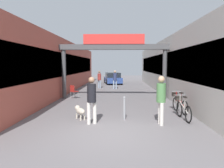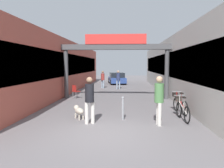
# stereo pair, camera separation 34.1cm
# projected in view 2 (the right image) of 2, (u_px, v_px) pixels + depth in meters

# --- Properties ---
(ground_plane) EXTENTS (80.00, 80.00, 0.00)m
(ground_plane) POSITION_uv_depth(u_px,v_px,m) (105.00, 133.00, 7.17)
(ground_plane) COLOR slate
(storefront_left) EXTENTS (3.00, 26.00, 4.12)m
(storefront_left) POSITION_uv_depth(u_px,v_px,m) (57.00, 67.00, 18.25)
(storefront_left) COLOR #B25142
(storefront_left) RESTS_ON ground_plane
(storefront_right) EXTENTS (3.00, 26.00, 4.12)m
(storefront_right) POSITION_uv_depth(u_px,v_px,m) (181.00, 67.00, 17.59)
(storefront_right) COLOR beige
(storefront_right) RESTS_ON ground_plane
(arcade_sign_gateway) EXTENTS (7.40, 0.47, 4.23)m
(arcade_sign_gateway) POSITION_uv_depth(u_px,v_px,m) (116.00, 53.00, 14.34)
(arcade_sign_gateway) COLOR #4C4C4F
(arcade_sign_gateway) RESTS_ON ground_plane
(pedestrian_with_dog) EXTENTS (0.45, 0.45, 1.79)m
(pedestrian_with_dog) POSITION_uv_depth(u_px,v_px,m) (90.00, 97.00, 8.25)
(pedestrian_with_dog) COLOR silver
(pedestrian_with_dog) RESTS_ON ground_plane
(pedestrian_companion) EXTENTS (0.37, 0.39, 1.83)m
(pedestrian_companion) POSITION_uv_depth(u_px,v_px,m) (159.00, 97.00, 8.04)
(pedestrian_companion) COLOR silver
(pedestrian_companion) RESTS_ON ground_plane
(pedestrian_carrying_crate) EXTENTS (0.40, 0.40, 1.73)m
(pedestrian_carrying_crate) POSITION_uv_depth(u_px,v_px,m) (118.00, 78.00, 20.32)
(pedestrian_carrying_crate) COLOR #8C9EB2
(pedestrian_carrying_crate) RESTS_ON ground_plane
(pedestrian_elderly_walking) EXTENTS (0.48, 0.48, 1.67)m
(pedestrian_elderly_walking) POSITION_uv_depth(u_px,v_px,m) (103.00, 78.00, 21.11)
(pedestrian_elderly_walking) COLOR #8C9EB2
(pedestrian_elderly_walking) RESTS_ON ground_plane
(dog_on_leash) EXTENTS (0.63, 0.74, 0.54)m
(dog_on_leash) POSITION_uv_depth(u_px,v_px,m) (79.00, 111.00, 9.09)
(dog_on_leash) COLOR beige
(dog_on_leash) RESTS_ON ground_plane
(bicycle_silver_nearest) EXTENTS (0.46, 1.69, 0.98)m
(bicycle_silver_nearest) POSITION_uv_depth(u_px,v_px,m) (182.00, 109.00, 8.92)
(bicycle_silver_nearest) COLOR black
(bicycle_silver_nearest) RESTS_ON ground_plane
(bicycle_red_second) EXTENTS (0.46, 1.68, 0.98)m
(bicycle_red_second) POSITION_uv_depth(u_px,v_px,m) (179.00, 104.00, 10.19)
(bicycle_red_second) COLOR black
(bicycle_red_second) RESTS_ON ground_plane
(bollard_post_metal) EXTENTS (0.10, 0.10, 0.96)m
(bollard_post_metal) POSITION_uv_depth(u_px,v_px,m) (123.00, 108.00, 8.88)
(bollard_post_metal) COLOR gray
(bollard_post_metal) RESTS_ON ground_plane
(cafe_chair_red_nearer) EXTENTS (0.56, 0.56, 0.89)m
(cafe_chair_red_nearer) POSITION_uv_depth(u_px,v_px,m) (75.00, 90.00, 14.59)
(cafe_chair_red_nearer) COLOR gray
(cafe_chair_red_nearer) RESTS_ON ground_plane
(parked_car_blue) EXTENTS (2.38, 4.23, 1.33)m
(parked_car_blue) POSITION_uv_depth(u_px,v_px,m) (117.00, 78.00, 25.99)
(parked_car_blue) COLOR #2D478C
(parked_car_blue) RESTS_ON ground_plane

